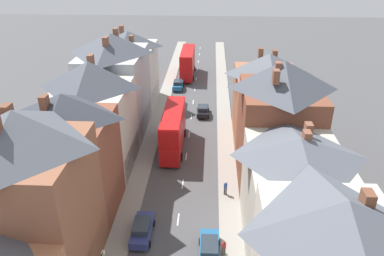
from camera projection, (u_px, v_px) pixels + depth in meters
pavement_left at (155, 127)px, 54.79m from camera, size 2.20×104.00×0.14m
pavement_right at (225, 129)px, 54.32m from camera, size 2.20×104.00×0.14m
centre_line_dashes at (189, 135)px, 52.80m from camera, size 0.14×97.80×0.01m
terrace_row_left at (79, 144)px, 37.60m from camera, size 8.00×63.21×14.77m
terrace_row_right at (295, 187)px, 31.59m from camera, size 8.00×52.12×13.93m
double_decker_bus_lead at (173, 129)px, 48.18m from camera, size 2.74×10.80×5.30m
double_decker_bus_mid_street at (188, 62)px, 74.66m from camera, size 2.74×10.80×5.30m
car_near_blue at (142, 229)px, 34.27m from camera, size 1.90×4.42×1.68m
car_parked_left_a at (203, 110)px, 58.42m from camera, size 1.90×3.96×1.60m
car_parked_right_a at (209, 249)px, 31.99m from camera, size 1.90×4.50×1.70m
car_mid_black at (178, 85)px, 68.75m from camera, size 1.90×4.06×1.68m
pedestrian_mid_left at (224, 247)px, 31.98m from camera, size 0.36×0.22×1.61m
pedestrian_mid_right at (225, 187)px, 39.76m from camera, size 0.36×0.22×1.61m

